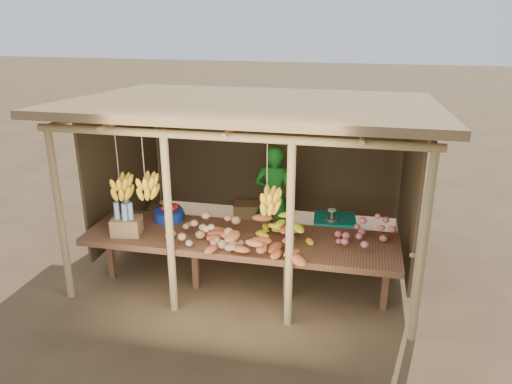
# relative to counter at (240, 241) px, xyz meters

# --- Properties ---
(ground) EXTENTS (60.00, 60.00, 0.00)m
(ground) POSITION_rel_counter_xyz_m (-0.00, 0.95, -0.74)
(ground) COLOR brown
(ground) RESTS_ON ground
(stall_structure) EXTENTS (4.70, 3.50, 2.43)m
(stall_structure) POSITION_rel_counter_xyz_m (-0.07, 0.88, 1.17)
(stall_structure) COLOR tan
(stall_structure) RESTS_ON ground
(counter) EXTENTS (3.90, 1.05, 0.80)m
(counter) POSITION_rel_counter_xyz_m (0.00, 0.00, 0.00)
(counter) COLOR brown
(counter) RESTS_ON ground
(potato_heap) EXTENTS (1.05, 0.70, 0.37)m
(potato_heap) POSITION_rel_counter_xyz_m (-0.33, -0.23, 0.24)
(potato_heap) COLOR #A88157
(potato_heap) RESTS_ON counter
(sweet_potato_heap) EXTENTS (1.30, 1.02, 0.36)m
(sweet_potato_heap) POSITION_rel_counter_xyz_m (0.26, -0.26, 0.24)
(sweet_potato_heap) COLOR #B5552E
(sweet_potato_heap) RESTS_ON counter
(onion_heap) EXTENTS (1.04, 0.85, 0.36)m
(onion_heap) POSITION_rel_counter_xyz_m (1.62, 0.04, 0.24)
(onion_heap) COLOR #C76164
(onion_heap) RESTS_ON counter
(banana_pile) EXTENTS (0.79, 0.62, 0.35)m
(banana_pile) POSITION_rel_counter_xyz_m (0.56, 0.10, 0.24)
(banana_pile) COLOR #FFF328
(banana_pile) RESTS_ON counter
(tomato_basin) EXTENTS (0.39, 0.39, 0.21)m
(tomato_basin) POSITION_rel_counter_xyz_m (-1.05, 0.30, 0.15)
(tomato_basin) COLOR navy
(tomato_basin) RESTS_ON counter
(bottle_box) EXTENTS (0.40, 0.34, 0.44)m
(bottle_box) POSITION_rel_counter_xyz_m (-1.40, -0.23, 0.23)
(bottle_box) COLOR #997044
(bottle_box) RESTS_ON counter
(vendor) EXTENTS (0.61, 0.41, 1.62)m
(vendor) POSITION_rel_counter_xyz_m (0.18, 1.42, 0.07)
(vendor) COLOR #17691A
(vendor) RESTS_ON ground
(tarp_crate) EXTENTS (0.65, 0.58, 0.73)m
(tarp_crate) POSITION_rel_counter_xyz_m (1.09, 1.41, -0.44)
(tarp_crate) COLOR brown
(tarp_crate) RESTS_ON ground
(carton_stack) EXTENTS (1.02, 0.43, 0.74)m
(carton_stack) POSITION_rel_counter_xyz_m (-0.07, 2.15, -0.41)
(carton_stack) COLOR #997044
(carton_stack) RESTS_ON ground
(burlap_sacks) EXTENTS (0.73, 0.38, 0.52)m
(burlap_sacks) POSITION_rel_counter_xyz_m (-1.75, 1.75, -0.51)
(burlap_sacks) COLOR #4D3C23
(burlap_sacks) RESTS_ON ground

